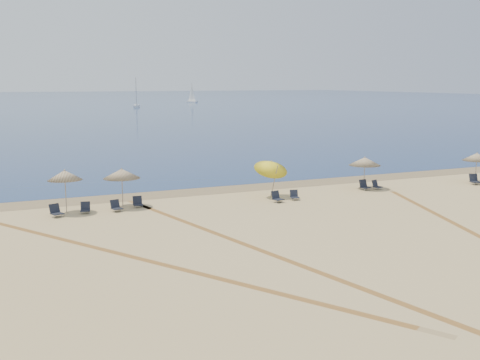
{
  "coord_description": "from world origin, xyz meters",
  "views": [
    {
      "loc": [
        -13.31,
        -11.47,
        7.24
      ],
      "look_at": [
        0.0,
        20.0,
        1.3
      ],
      "focal_mm": 42.45,
      "sensor_mm": 36.0,
      "label": 1
    }
  ],
  "objects_px": {
    "umbrella_2": "(122,174)",
    "chair_3": "(85,208)",
    "umbrella_4": "(365,161)",
    "umbrella_3": "(271,166)",
    "chair_2": "(56,211)",
    "chair_7": "(294,195)",
    "chair_9": "(376,185)",
    "sailboat_1": "(136,98)",
    "chair_5": "(138,202)",
    "chair_6": "(277,197)",
    "chair_4": "(116,206)",
    "sailboat_0": "(192,97)",
    "chair_8": "(364,185)",
    "umbrella_1": "(65,175)",
    "chair_10": "(474,180)",
    "umbrella_5": "(477,157)"
  },
  "relations": [
    {
      "from": "chair_4",
      "to": "chair_6",
      "type": "bearing_deg",
      "value": -23.44
    },
    {
      "from": "umbrella_1",
      "to": "sailboat_1",
      "type": "height_order",
      "value": "sailboat_1"
    },
    {
      "from": "sailboat_1",
      "to": "chair_7",
      "type": "bearing_deg",
      "value": -82.13
    },
    {
      "from": "sailboat_0",
      "to": "chair_6",
      "type": "bearing_deg",
      "value": -133.28
    },
    {
      "from": "chair_8",
      "to": "chair_7",
      "type": "bearing_deg",
      "value": -174.06
    },
    {
      "from": "chair_9",
      "to": "chair_5",
      "type": "bearing_deg",
      "value": 159.08
    },
    {
      "from": "chair_5",
      "to": "sailboat_1",
      "type": "height_order",
      "value": "sailboat_1"
    },
    {
      "from": "chair_7",
      "to": "chair_10",
      "type": "distance_m",
      "value": 14.41
    },
    {
      "from": "chair_4",
      "to": "chair_7",
      "type": "height_order",
      "value": "chair_4"
    },
    {
      "from": "umbrella_1",
      "to": "sailboat_1",
      "type": "bearing_deg",
      "value": 75.65
    },
    {
      "from": "umbrella_2",
      "to": "umbrella_4",
      "type": "relative_size",
      "value": 1.04
    },
    {
      "from": "chair_3",
      "to": "umbrella_2",
      "type": "bearing_deg",
      "value": 30.38
    },
    {
      "from": "chair_7",
      "to": "chair_10",
      "type": "xyz_separation_m",
      "value": [
        14.41,
        -0.27,
        0.06
      ]
    },
    {
      "from": "chair_5",
      "to": "sailboat_1",
      "type": "distance_m",
      "value": 134.17
    },
    {
      "from": "umbrella_5",
      "to": "chair_5",
      "type": "xyz_separation_m",
      "value": [
        -24.48,
        1.44,
        -1.6
      ]
    },
    {
      "from": "chair_2",
      "to": "chair_4",
      "type": "xyz_separation_m",
      "value": [
        3.26,
        0.04,
        -0.02
      ]
    },
    {
      "from": "chair_6",
      "to": "chair_9",
      "type": "distance_m",
      "value": 8.21
    },
    {
      "from": "chair_5",
      "to": "chair_6",
      "type": "relative_size",
      "value": 0.87
    },
    {
      "from": "umbrella_3",
      "to": "umbrella_4",
      "type": "xyz_separation_m",
      "value": [
        7.15,
        0.16,
        -0.13
      ]
    },
    {
      "from": "umbrella_2",
      "to": "chair_3",
      "type": "relative_size",
      "value": 3.32
    },
    {
      "from": "chair_4",
      "to": "chair_8",
      "type": "relative_size",
      "value": 1.06
    },
    {
      "from": "umbrella_2",
      "to": "sailboat_0",
      "type": "distance_m",
      "value": 170.32
    },
    {
      "from": "chair_2",
      "to": "chair_7",
      "type": "relative_size",
      "value": 1.24
    },
    {
      "from": "chair_3",
      "to": "chair_9",
      "type": "relative_size",
      "value": 0.95
    },
    {
      "from": "chair_4",
      "to": "chair_5",
      "type": "relative_size",
      "value": 1.13
    },
    {
      "from": "chair_4",
      "to": "sailboat_0",
      "type": "height_order",
      "value": "sailboat_0"
    },
    {
      "from": "chair_4",
      "to": "chair_2",
      "type": "bearing_deg",
      "value": 165.14
    },
    {
      "from": "chair_7",
      "to": "sailboat_1",
      "type": "distance_m",
      "value": 134.1
    },
    {
      "from": "chair_2",
      "to": "chair_10",
      "type": "xyz_separation_m",
      "value": [
        28.49,
        -1.34,
        0.02
      ]
    },
    {
      "from": "chair_2",
      "to": "chair_10",
      "type": "distance_m",
      "value": 28.52
    },
    {
      "from": "chair_6",
      "to": "sailboat_0",
      "type": "relative_size",
      "value": 0.11
    },
    {
      "from": "sailboat_1",
      "to": "chair_3",
      "type": "bearing_deg",
      "value": -87.45
    },
    {
      "from": "chair_4",
      "to": "umbrella_5",
      "type": "bearing_deg",
      "value": -17.56
    },
    {
      "from": "chair_5",
      "to": "chair_6",
      "type": "height_order",
      "value": "chair_6"
    },
    {
      "from": "chair_9",
      "to": "chair_10",
      "type": "xyz_separation_m",
      "value": [
        7.59,
        -1.19,
        0.05
      ]
    },
    {
      "from": "chair_4",
      "to": "chair_7",
      "type": "xyz_separation_m",
      "value": [
        10.82,
        -1.12,
        -0.02
      ]
    },
    {
      "from": "chair_2",
      "to": "chair_10",
      "type": "bearing_deg",
      "value": -25.13
    },
    {
      "from": "umbrella_5",
      "to": "chair_10",
      "type": "height_order",
      "value": "umbrella_5"
    },
    {
      "from": "umbrella_2",
      "to": "chair_5",
      "type": "bearing_deg",
      "value": -25.66
    },
    {
      "from": "chair_4",
      "to": "sailboat_1",
      "type": "relative_size",
      "value": 0.09
    },
    {
      "from": "chair_9",
      "to": "umbrella_4",
      "type": "bearing_deg",
      "value": 123.08
    },
    {
      "from": "chair_4",
      "to": "umbrella_1",
      "type": "bearing_deg",
      "value": 150.25
    },
    {
      "from": "umbrella_1",
      "to": "chair_10",
      "type": "xyz_separation_m",
      "value": [
        27.86,
        -2.05,
        -1.81
      ]
    },
    {
      "from": "umbrella_4",
      "to": "chair_7",
      "type": "height_order",
      "value": "umbrella_4"
    },
    {
      "from": "umbrella_2",
      "to": "umbrella_5",
      "type": "xyz_separation_m",
      "value": [
        25.27,
        -1.83,
        -0.1
      ]
    },
    {
      "from": "chair_6",
      "to": "chair_7",
      "type": "distance_m",
      "value": 1.32
    },
    {
      "from": "chair_3",
      "to": "chair_7",
      "type": "distance_m",
      "value": 12.56
    },
    {
      "from": "chair_6",
      "to": "chair_7",
      "type": "xyz_separation_m",
      "value": [
        1.31,
        0.18,
        -0.03
      ]
    },
    {
      "from": "umbrella_2",
      "to": "chair_3",
      "type": "height_order",
      "value": "umbrella_2"
    },
    {
      "from": "sailboat_0",
      "to": "chair_3",
      "type": "bearing_deg",
      "value": -137.0
    }
  ]
}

